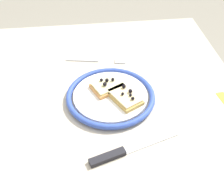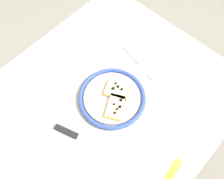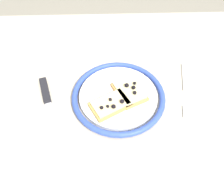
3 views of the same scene
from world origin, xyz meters
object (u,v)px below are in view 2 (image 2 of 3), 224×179
(plate, at_px, (112,98))
(fork, at_px, (139,63))
(pizza_slice_far, at_px, (115,107))
(knife, at_px, (75,135))
(pizza_slice_near, at_px, (117,90))
(dining_table, at_px, (106,109))

(plate, height_order, fork, plate)
(pizza_slice_far, bearing_deg, plate, -122.76)
(plate, xyz_separation_m, pizza_slice_far, (0.02, 0.04, 0.01))
(fork, bearing_deg, knife, 3.74)
(pizza_slice_near, relative_size, knife, 0.48)
(fork, bearing_deg, dining_table, 2.99)
(dining_table, relative_size, pizza_slice_near, 8.49)
(pizza_slice_far, bearing_deg, dining_table, -91.53)
(pizza_slice_far, bearing_deg, fork, -163.95)
(pizza_slice_near, height_order, knife, pizza_slice_near)
(dining_table, height_order, plate, plate)
(plate, height_order, knife, plate)
(dining_table, relative_size, pizza_slice_far, 8.01)
(plate, bearing_deg, pizza_slice_near, -172.70)
(pizza_slice_near, height_order, pizza_slice_far, same)
(knife, bearing_deg, plate, -179.93)
(pizza_slice_near, bearing_deg, fork, -172.57)
(pizza_slice_near, distance_m, fork, 0.17)
(plate, bearing_deg, fork, -172.59)
(plate, height_order, pizza_slice_far, pizza_slice_far)
(plate, relative_size, pizza_slice_near, 2.27)
(pizza_slice_far, distance_m, knife, 0.18)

